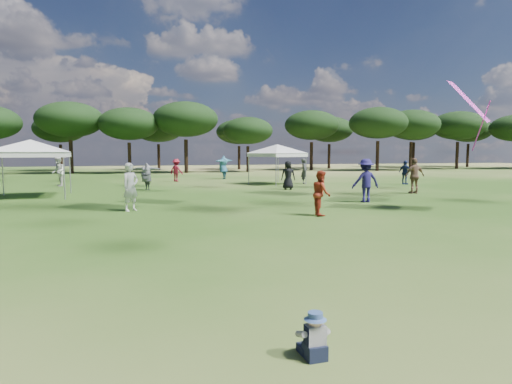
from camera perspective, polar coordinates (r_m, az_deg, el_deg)
tree_line at (r=49.82m, az=-10.79°, el=8.94°), size 108.78×17.63×7.77m
tent_left at (r=23.64m, az=-27.87°, el=5.90°), size 6.81×6.81×3.12m
tent_right at (r=29.57m, az=2.85°, el=6.11°), size 5.51×5.51×3.04m
toddler at (r=4.90m, az=7.76°, el=-18.65°), size 0.34×0.38×0.52m
festival_crowd at (r=25.31m, az=-10.66°, el=2.27°), size 29.48×22.46×1.93m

